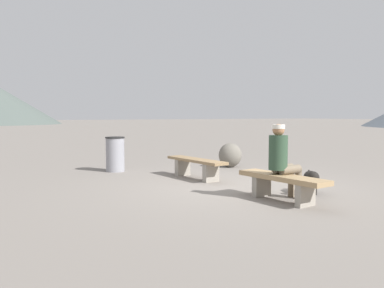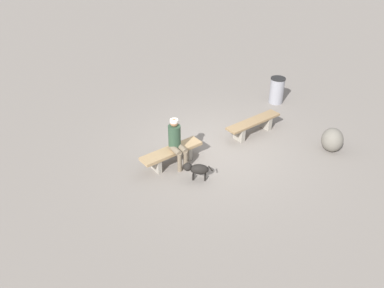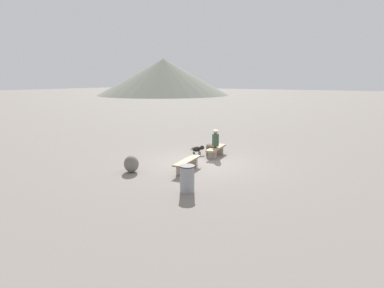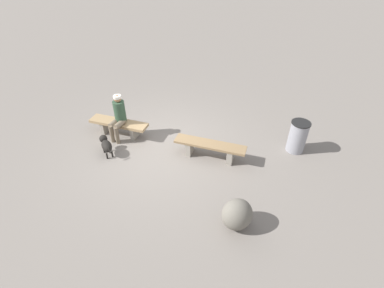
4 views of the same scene
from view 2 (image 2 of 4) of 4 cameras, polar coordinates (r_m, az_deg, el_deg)
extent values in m
cube|color=gray|center=(10.53, 3.87, -0.91)|extent=(210.00, 210.00, 0.06)
cube|color=gray|center=(11.58, 10.85, 3.13)|extent=(0.18, 0.36, 0.38)
cube|color=gray|center=(10.88, 6.97, 1.48)|extent=(0.18, 0.36, 0.38)
cube|color=#8C704C|center=(11.12, 9.06, 3.31)|extent=(1.84, 0.56, 0.06)
cube|color=gray|center=(10.07, -0.79, -1.15)|extent=(0.15, 0.37, 0.35)
cube|color=gray|center=(9.64, -5.30, -3.04)|extent=(0.15, 0.37, 0.35)
cube|color=#A3845B|center=(9.72, -3.03, -1.02)|extent=(1.71, 0.58, 0.08)
cylinder|color=#2D4733|center=(9.56, -2.60, 1.18)|extent=(0.31, 0.31, 0.57)
sphere|color=#A3704C|center=(9.37, -2.66, 3.14)|extent=(0.20, 0.20, 0.20)
cylinder|color=silver|center=(9.34, -2.66, 3.43)|extent=(0.21, 0.21, 0.07)
cylinder|color=#756651|center=(9.53, -2.44, -0.93)|extent=(0.15, 0.38, 0.15)
cylinder|color=#756651|center=(9.54, -1.83, -2.74)|extent=(0.11, 0.11, 0.51)
cylinder|color=#756651|center=(9.60, -1.55, -0.63)|extent=(0.15, 0.38, 0.15)
cylinder|color=#756651|center=(9.61, -0.95, -2.43)|extent=(0.11, 0.11, 0.51)
ellipsoid|color=black|center=(9.26, 1.08, -3.73)|extent=(0.51, 0.47, 0.25)
sphere|color=black|center=(9.25, -0.64, -3.39)|extent=(0.21, 0.21, 0.21)
cylinder|color=black|center=(9.33, 0.15, -4.94)|extent=(0.04, 0.04, 0.16)
cylinder|color=black|center=(9.44, 0.22, -4.44)|extent=(0.04, 0.04, 0.16)
cylinder|color=black|center=(9.32, 1.93, -5.03)|extent=(0.04, 0.04, 0.16)
cylinder|color=black|center=(9.43, 1.98, -4.53)|extent=(0.04, 0.04, 0.16)
cylinder|color=black|center=(9.22, 2.74, -3.63)|extent=(0.11, 0.10, 0.15)
cylinder|color=gray|center=(13.11, 12.38, 7.67)|extent=(0.46, 0.46, 0.83)
cylinder|color=black|center=(12.94, 12.60, 9.41)|extent=(0.48, 0.48, 0.03)
ellipsoid|color=#6B665B|center=(10.94, 19.96, 0.59)|extent=(0.82, 0.83, 0.65)
camera|label=1|loc=(12.45, -34.83, 6.12)|focal=37.53mm
camera|label=3|loc=(21.26, 21.07, 24.48)|focal=28.74mm
camera|label=4|loc=(8.69, 47.40, 15.64)|focal=26.47mm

